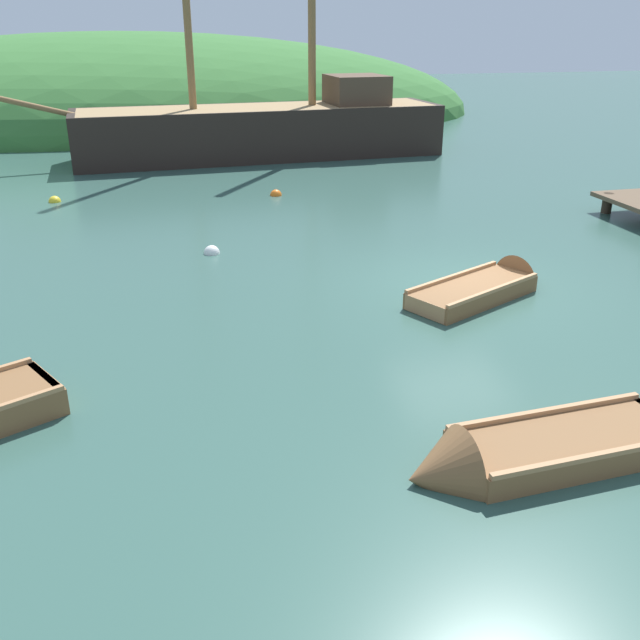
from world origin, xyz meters
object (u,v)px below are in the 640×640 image
object	(u,v)px
rowboat_far	(490,288)
sailing_ship	(264,138)
buoy_orange	(276,195)
buoy_yellow	(55,202)
rowboat_outer_right	(524,457)
buoy_white	(212,253)

from	to	relation	value
rowboat_far	sailing_ship	bearing A→B (deg)	69.54
rowboat_far	buoy_orange	world-z (taller)	rowboat_far
buoy_yellow	buoy_orange	bearing A→B (deg)	-6.34
sailing_ship	rowboat_far	size ratio (longest dim) A/B	4.79
sailing_ship	buoy_yellow	world-z (taller)	sailing_ship
rowboat_far	rowboat_outer_right	bearing A→B (deg)	-139.05
rowboat_outer_right	rowboat_far	bearing A→B (deg)	-116.03
rowboat_outer_right	buoy_orange	xyz separation A→B (m)	(-0.30, 15.11, -0.10)
buoy_white	buoy_orange	size ratio (longest dim) A/B	1.03
sailing_ship	rowboat_far	bearing A→B (deg)	93.20
rowboat_outer_right	buoy_white	world-z (taller)	rowboat_outer_right
rowboat_outer_right	sailing_ship	bearing A→B (deg)	-94.98
rowboat_outer_right	buoy_white	xyz separation A→B (m)	(-2.86, 9.54, -0.10)
rowboat_outer_right	buoy_yellow	xyz separation A→B (m)	(-6.94, 15.85, -0.10)
buoy_orange	buoy_yellow	bearing A→B (deg)	173.66
rowboat_outer_right	buoy_yellow	distance (m)	17.30
sailing_ship	buoy_yellow	size ratio (longest dim) A/B	47.04
buoy_orange	buoy_yellow	distance (m)	6.69
rowboat_far	buoy_yellow	xyz separation A→B (m)	(-9.24, 10.28, -0.10)
sailing_ship	buoy_orange	xyz separation A→B (m)	(-0.81, -6.85, -0.77)
buoy_white	buoy_orange	distance (m)	6.13
buoy_orange	buoy_white	bearing A→B (deg)	-114.70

